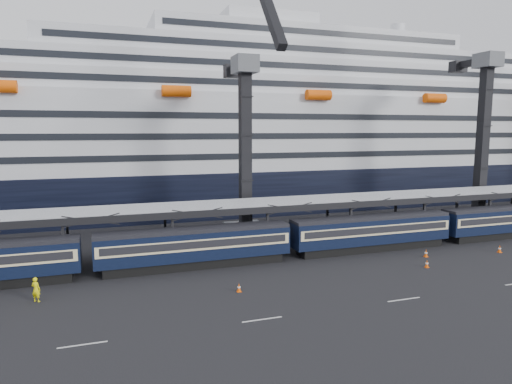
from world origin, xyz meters
The scene contains 11 objects.
ground centered at (0.00, 0.00, 0.00)m, with size 260.00×260.00×0.00m, color black.
train centered at (-4.65, 10.00, 2.20)m, with size 133.05×3.00×4.05m.
canopy centered at (0.00, 14.00, 5.25)m, with size 130.00×6.25×5.53m.
cruise_ship centered at (-1.08, 45.99, 12.34)m, with size 214.09×28.84×34.00m.
crane_dark_near centered at (-20.00, 18.59, 11.93)m, with size 4.50×17.75×35.08m.
crane_dark_mid centered at (15.00, 17.59, 13.36)m, with size 4.50×18.24×39.64m.
worker centered at (-41.68, 4.96, 0.99)m, with size 0.72×0.48×1.99m, color #FCF20D.
traffic_cone_b centered at (-25.95, 1.94, 0.37)m, with size 0.38×0.38×0.75m.
traffic_cone_c centered at (-6.49, 2.51, 0.39)m, with size 0.40×0.40×0.79m.
traffic_cone_d centered at (-4.03, 5.67, 0.41)m, with size 0.41×0.41×0.82m.
traffic_cone_e centered at (4.84, 4.50, 0.42)m, with size 0.43×0.43×0.85m.
Camera 1 is at (-36.39, -33.18, 13.41)m, focal length 32.00 mm.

